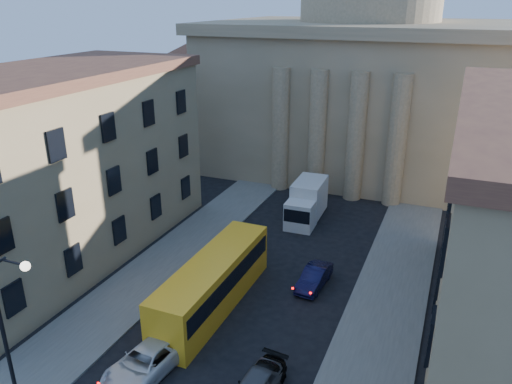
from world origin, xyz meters
TOP-DOWN VIEW (x-y plane):
  - sidewalk_left at (-8.50, 18.00)m, footprint 5.00×60.00m
  - sidewalk_right at (8.50, 18.00)m, footprint 5.00×60.00m
  - church at (0.00, 55.47)m, footprint 68.02×28.76m
  - building_left at (-17.00, 22.00)m, footprint 11.60×26.60m
  - street_lamp at (-6.97, 8.00)m, footprint 2.62×0.44m
  - car_left_mid at (-2.79, 12.51)m, footprint 3.28×5.94m
  - car_right_distant at (3.20, 24.75)m, footprint 1.79×4.37m
  - city_bus at (-2.36, 19.79)m, footprint 2.92×12.36m
  - box_truck at (-0.80, 35.84)m, footprint 2.73×6.55m

SIDE VIEW (x-z plane):
  - sidewalk_left at x=-8.50m, z-range 0.00..0.15m
  - sidewalk_right at x=8.50m, z-range 0.00..0.15m
  - car_right_distant at x=3.20m, z-range 0.00..1.41m
  - car_left_mid at x=-2.79m, z-range 0.00..1.57m
  - box_truck at x=-0.80m, z-range -0.09..3.46m
  - city_bus at x=-2.36m, z-range 0.13..3.61m
  - street_lamp at x=-6.97m, z-range 0.87..9.70m
  - building_left at x=-17.00m, z-range 0.07..14.77m
  - church at x=0.00m, z-range -6.42..30.18m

